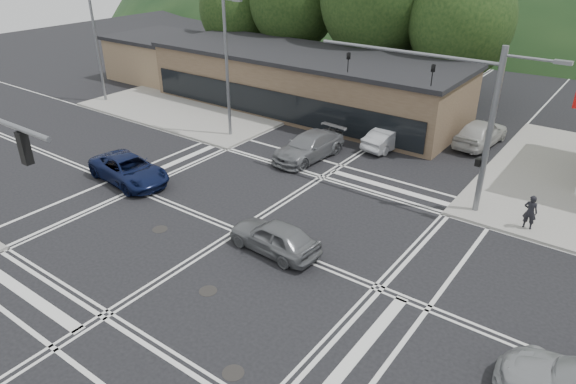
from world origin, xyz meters
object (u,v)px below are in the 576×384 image
Objects in this scene: car_queue_a at (389,138)px; pedestrian at (530,212)px; car_northbound at (309,146)px; car_grey_center at (274,237)px; car_queue_b at (481,133)px; car_blue_west at (129,169)px.

pedestrian is at bearing 159.65° from car_queue_a.
car_queue_a is at bearing -29.63° from pedestrian.
pedestrian is at bearing 0.42° from car_northbound.
car_grey_center is 17.82m from car_queue_b.
car_queue_b is 10.71m from pedestrian.
car_blue_west is 10.62m from car_grey_center.
car_blue_west is 10.45m from car_northbound.
pedestrian is (5.17, -9.38, 0.13)m from car_queue_b.
car_queue_a is 5.36m from car_northbound.
car_grey_center is at bearing 84.78° from car_queue_b.
pedestrian is (18.90, 7.36, 0.26)m from car_blue_west.
car_blue_west is at bearing 55.56° from car_queue_b.
pedestrian is (8.30, 8.16, 0.26)m from car_grey_center.
car_blue_west is 1.04× the size of car_queue_b.
car_grey_center is 11.64m from pedestrian.
car_queue_b is 3.01× the size of pedestrian.
car_queue_b is at bearing 173.21° from car_grey_center.
car_queue_b is at bearing -61.25° from pedestrian.
car_blue_west is 1.23× the size of car_grey_center.
car_grey_center reaches higher than car_queue_a.
car_queue_b is (3.14, 17.54, 0.13)m from car_grey_center.
car_queue_b is (4.50, 3.91, 0.18)m from car_queue_a.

